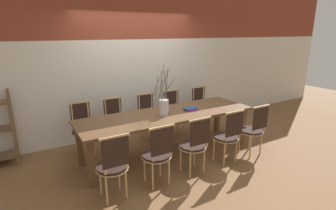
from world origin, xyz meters
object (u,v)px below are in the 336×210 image
object	(u,v)px
vase_centerpiece	(164,106)
chair_far_center	(148,115)
chair_near_center	(195,143)
book_stack	(191,109)
dining_table	(168,118)

from	to	relation	value
vase_centerpiece	chair_far_center	bearing A→B (deg)	82.37
chair_near_center	book_stack	distance (m)	0.94
chair_near_center	chair_far_center	xyz separation A→B (m)	(0.00, 1.58, 0.00)
chair_near_center	chair_far_center	bearing A→B (deg)	89.84
dining_table	vase_centerpiece	world-z (taller)	vase_centerpiece
chair_near_center	book_stack	bearing A→B (deg)	59.19
chair_near_center	book_stack	xyz separation A→B (m)	(0.46, 0.77, 0.28)
chair_far_center	vase_centerpiece	bearing A→B (deg)	82.37
book_stack	dining_table	bearing A→B (deg)	177.35
dining_table	vase_centerpiece	xyz separation A→B (m)	(-0.10, -0.03, 0.23)
dining_table	chair_far_center	size ratio (longest dim) A/B	3.33
chair_near_center	book_stack	size ratio (longest dim) A/B	3.71
dining_table	book_stack	size ratio (longest dim) A/B	12.35
vase_centerpiece	chair_near_center	bearing A→B (deg)	-82.02
book_stack	chair_far_center	bearing A→B (deg)	119.24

